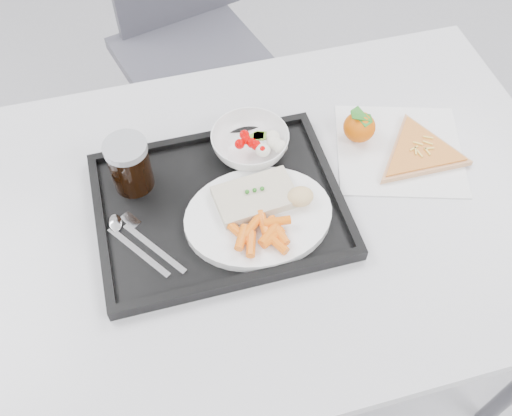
{
  "coord_description": "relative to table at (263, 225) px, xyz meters",
  "views": [
    {
      "loc": [
        -0.18,
        -0.3,
        1.62
      ],
      "look_at": [
        -0.02,
        0.29,
        0.77
      ],
      "focal_mm": 40.0,
      "sensor_mm": 36.0,
      "label": 1
    }
  ],
  "objects": [
    {
      "name": "salad_contents",
      "position": [
        0.03,
        0.11,
        0.12
      ],
      "size": [
        0.1,
        0.07,
        0.02
      ],
      "color": "#C10000",
      "rests_on": "salad_bowl"
    },
    {
      "name": "tangerine",
      "position": [
        0.23,
        0.11,
        0.1
      ],
      "size": [
        0.07,
        0.07,
        0.07
      ],
      "color": "#FF8F00",
      "rests_on": "napkin"
    },
    {
      "name": "cutlery",
      "position": [
        -0.24,
        -0.02,
        0.08
      ],
      "size": [
        0.13,
        0.16,
        0.01
      ],
      "color": "silver",
      "rests_on": "tray"
    },
    {
      "name": "salad_bowl",
      "position": [
        0.01,
        0.13,
        0.11
      ],
      "size": [
        0.15,
        0.15,
        0.05
      ],
      "color": "white",
      "rests_on": "tray"
    },
    {
      "name": "carrot_pile",
      "position": [
        -0.02,
        -0.09,
        0.11
      ],
      "size": [
        0.11,
        0.09,
        0.03
      ],
      "color": "orange",
      "rests_on": "dinner_plate"
    },
    {
      "name": "dinner_plate",
      "position": [
        -0.02,
        -0.04,
        0.09
      ],
      "size": [
        0.27,
        0.27,
        0.02
      ],
      "color": "white",
      "rests_on": "tray"
    },
    {
      "name": "chair",
      "position": [
        0.0,
        0.88,
        -0.15
      ],
      "size": [
        0.51,
        0.51,
        0.93
      ],
      "color": "#3C3B44",
      "rests_on": "ground"
    },
    {
      "name": "pizza_slice",
      "position": [
        0.33,
        0.04,
        0.08
      ],
      "size": [
        0.31,
        0.31,
        0.02
      ],
      "color": "tan",
      "rests_on": "napkin"
    },
    {
      "name": "bread_roll",
      "position": [
        0.06,
        -0.03,
        0.12
      ],
      "size": [
        0.05,
        0.05,
        0.03
      ],
      "color": "#E2B684",
      "rests_on": "dinner_plate"
    },
    {
      "name": "tray",
      "position": [
        -0.08,
        0.01,
        0.08
      ],
      "size": [
        0.45,
        0.35,
        0.03
      ],
      "color": "black",
      "rests_on": "table"
    },
    {
      "name": "fish_fillet",
      "position": [
        -0.02,
        -0.0,
        0.11
      ],
      "size": [
        0.15,
        0.1,
        0.03
      ],
      "color": "beige",
      "rests_on": "dinner_plate"
    },
    {
      "name": "cola_glass",
      "position": [
        -0.23,
        0.11,
        0.14
      ],
      "size": [
        0.08,
        0.08,
        0.11
      ],
      "color": "black",
      "rests_on": "tray"
    },
    {
      "name": "table",
      "position": [
        0.0,
        0.0,
        0.0
      ],
      "size": [
        1.2,
        0.8,
        0.75
      ],
      "color": "#B8B8BA",
      "rests_on": "ground"
    },
    {
      "name": "napkin",
      "position": [
        0.3,
        0.06,
        0.07
      ],
      "size": [
        0.31,
        0.3,
        0.0
      ],
      "color": "silver",
      "rests_on": "table"
    }
  ]
}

